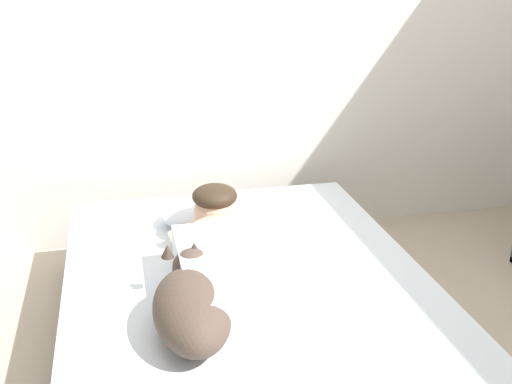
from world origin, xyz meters
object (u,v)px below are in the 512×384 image
person_lying (230,256)px  dog (191,304)px  bed (249,317)px  cell_phone (188,342)px  coffee_cup (250,230)px  pillow (215,213)px

person_lying → dog: bearing=-121.7°
bed → person_lying: (-0.07, 0.01, 0.29)m
dog → cell_phone: size_ratio=4.11×
dog → coffee_cup: bearing=62.4°
dog → coffee_cup: dog is taller
coffee_cup → cell_phone: bearing=-116.7°
coffee_cup → cell_phone: size_ratio=0.89×
pillow → cell_phone: size_ratio=3.71×
person_lying → cell_phone: 0.46m
pillow → person_lying: bearing=-93.2°
bed → dog: dog is taller
person_lying → dog: (-0.19, -0.31, -0.00)m
pillow → cell_phone: bearing=-104.7°
pillow → coffee_cup: bearing=-57.5°
person_lying → cell_phone: person_lying is taller
person_lying → cell_phone: bearing=-119.2°
dog → cell_phone: (-0.02, -0.07, -0.10)m
person_lying → coffee_cup: 0.40m
person_lying → coffee_cup: person_lying is taller
bed → coffee_cup: 0.44m
dog → bed: bearing=49.3°
dog → coffee_cup: size_ratio=4.60×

